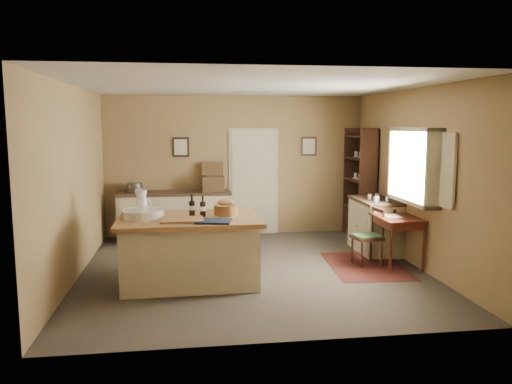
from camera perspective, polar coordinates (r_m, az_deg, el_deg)
ground at (r=7.52m, az=-0.39°, el=-8.89°), size 5.00×5.00×0.00m
wall_back at (r=9.72m, az=-2.34°, el=3.01°), size 5.00×0.10×2.70m
wall_front at (r=4.81m, az=3.54°, el=-1.93°), size 5.00×0.10×2.70m
wall_left at (r=7.35m, az=-20.09°, el=0.99°), size 0.10×5.00×2.70m
wall_right at (r=7.97m, az=17.72°, el=1.59°), size 0.10×5.00×2.70m
ceiling at (r=7.23m, az=-0.41°, el=12.08°), size 5.00×5.00×0.00m
door at (r=9.76m, az=-0.27°, el=1.30°), size 0.97×0.06×2.11m
framed_prints at (r=9.70m, az=-1.16°, el=5.20°), size 2.82×0.02×0.38m
window at (r=7.74m, az=17.90°, el=2.90°), size 0.25×1.99×1.12m
work_island at (r=6.88m, az=-7.64°, el=-6.39°), size 1.92×1.27×1.20m
sideboard at (r=9.50m, az=-9.22°, el=-2.49°), size 2.11×0.60×1.18m
rug at (r=7.91m, az=12.45°, el=-8.22°), size 1.20×1.67×0.01m
writing_desk at (r=7.92m, az=15.65°, el=-3.33°), size 0.59×0.96×0.82m
desk_chair at (r=7.88m, az=12.56°, el=-5.09°), size 0.45×0.45×0.86m
right_cabinet at (r=8.71m, az=13.42°, el=-3.69°), size 0.61×1.10×0.99m
shelving_unit at (r=9.68m, az=12.05°, el=0.97°), size 0.35×0.94×2.08m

